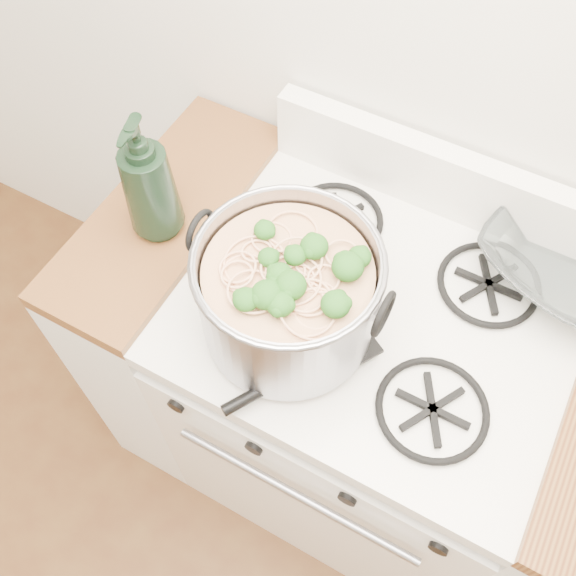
{
  "coord_description": "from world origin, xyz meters",
  "views": [
    {
      "loc": [
        0.15,
        0.62,
        1.99
      ],
      "look_at": [
        -0.14,
        1.14,
        1.05
      ],
      "focal_mm": 40.0,
      "sensor_mm": 36.0,
      "label": 1
    }
  ],
  "objects_px": {
    "spatula": "(346,344)",
    "gas_range": "(357,400)",
    "stock_pot": "(288,294)",
    "bottle": "(147,179)",
    "glass_bowl": "(563,265)"
  },
  "relations": [
    {
      "from": "gas_range",
      "to": "spatula",
      "type": "xyz_separation_m",
      "value": [
        -0.02,
        -0.12,
        0.5
      ]
    },
    {
      "from": "glass_bowl",
      "to": "bottle",
      "type": "bearing_deg",
      "value": -159.28
    },
    {
      "from": "gas_range",
      "to": "stock_pot",
      "type": "distance_m",
      "value": 0.62
    },
    {
      "from": "gas_range",
      "to": "spatula",
      "type": "bearing_deg",
      "value": -98.72
    },
    {
      "from": "spatula",
      "to": "glass_bowl",
      "type": "bearing_deg",
      "value": 81.17
    },
    {
      "from": "gas_range",
      "to": "stock_pot",
      "type": "height_order",
      "value": "stock_pot"
    },
    {
      "from": "gas_range",
      "to": "spatula",
      "type": "distance_m",
      "value": 0.51
    },
    {
      "from": "bottle",
      "to": "spatula",
      "type": "bearing_deg",
      "value": -22.05
    },
    {
      "from": "glass_bowl",
      "to": "bottle",
      "type": "distance_m",
      "value": 0.83
    },
    {
      "from": "spatula",
      "to": "gas_range",
      "type": "bearing_deg",
      "value": 112.18
    },
    {
      "from": "spatula",
      "to": "glass_bowl",
      "type": "height_order",
      "value": "glass_bowl"
    },
    {
      "from": "gas_range",
      "to": "stock_pot",
      "type": "xyz_separation_m",
      "value": [
        -0.14,
        -0.12,
        0.59
      ]
    },
    {
      "from": "stock_pot",
      "to": "glass_bowl",
      "type": "xyz_separation_m",
      "value": [
        0.42,
        0.37,
        -0.09
      ]
    },
    {
      "from": "stock_pot",
      "to": "spatula",
      "type": "bearing_deg",
      "value": 3.14
    },
    {
      "from": "stock_pot",
      "to": "bottle",
      "type": "relative_size",
      "value": 1.23
    }
  ]
}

